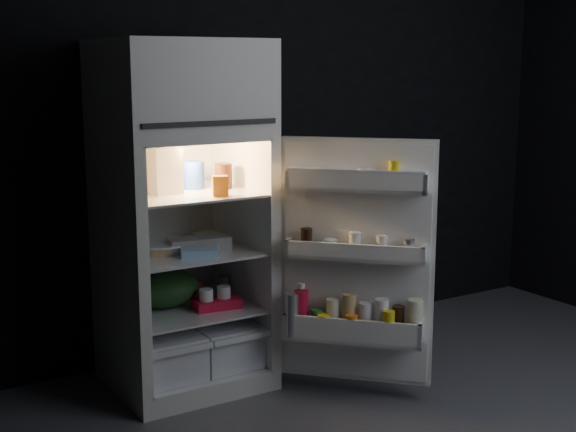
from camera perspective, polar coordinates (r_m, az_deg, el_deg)
wall_back at (r=4.82m, az=-0.25°, el=7.10°), size 4.00×0.00×2.70m
wall_left at (r=2.47m, az=-19.56°, el=2.86°), size 0.00×3.40×2.70m
refrigerator at (r=4.13m, az=-7.67°, el=0.85°), size 0.76×0.71×1.78m
fridge_door at (r=3.96m, az=4.83°, el=-3.66°), size 0.64×0.65×1.22m
milk_jug at (r=4.02m, az=-8.83°, el=3.30°), size 0.15×0.15×0.24m
mayo_jar at (r=4.16m, az=-6.75°, el=2.91°), size 0.12×0.12×0.14m
jam_jar at (r=4.15m, az=-4.61°, el=2.86°), size 0.11×0.11×0.13m
amber_bottle at (r=4.04m, az=-11.53°, el=3.09°), size 0.10×0.10×0.22m
small_carton at (r=3.91m, az=-4.85°, el=2.14°), size 0.09×0.08×0.10m
egg_carton at (r=4.08m, az=-6.33°, el=-2.01°), size 0.33×0.17×0.07m
pie at (r=4.11m, az=-9.14°, el=-2.21°), size 0.32×0.32×0.04m
flat_package at (r=3.96m, az=-6.29°, el=-2.63°), size 0.20×0.15×0.04m
wrapped_pkg at (r=4.29m, az=-5.78°, el=-1.51°), size 0.16×0.15×0.05m
produce_bag at (r=4.19m, az=-8.80°, el=-5.08°), size 0.41×0.36×0.20m
yogurt_tray at (r=4.15m, az=-5.08°, el=-6.21°), size 0.25×0.16×0.05m
small_can_red at (r=4.36m, az=-6.59°, el=-5.13°), size 0.07×0.07×0.09m
small_can_silver at (r=4.42m, az=-4.59°, el=-4.85°), size 0.07×0.07×0.09m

